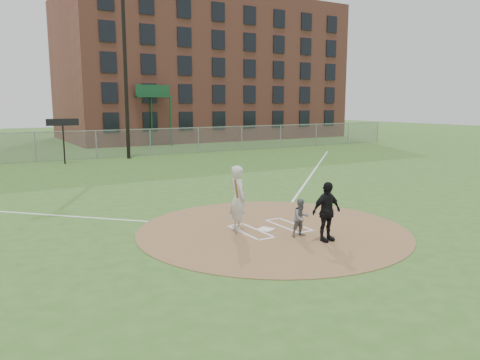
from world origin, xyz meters
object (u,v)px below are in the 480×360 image
umpire (326,212)px  batter_at_plate (238,199)px  catcher (301,218)px  home_plate (266,229)px

umpire → batter_at_plate: size_ratio=0.84×
catcher → batter_at_plate: batter_at_plate is taller
home_plate → catcher: size_ratio=0.40×
catcher → umpire: size_ratio=0.66×
catcher → home_plate: bearing=117.2°
home_plate → umpire: umpire is taller
umpire → catcher: bearing=111.8°
home_plate → umpire: 2.19m
home_plate → batter_at_plate: 1.33m
umpire → batter_at_plate: 2.70m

